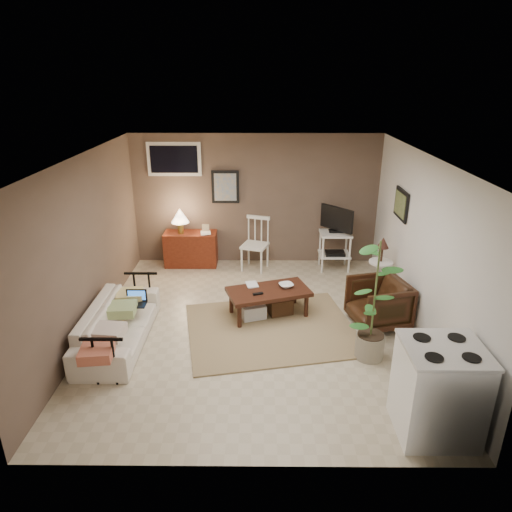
{
  "coord_description": "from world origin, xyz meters",
  "views": [
    {
      "loc": [
        0.07,
        -5.67,
        3.35
      ],
      "look_at": [
        0.02,
        0.35,
        0.95
      ],
      "focal_mm": 32.0,
      "sensor_mm": 36.0,
      "label": 1
    }
  ],
  "objects_px": {
    "red_console": "(190,246)",
    "stove": "(438,390)",
    "potted_plant": "(375,297)",
    "spindle_chair": "(255,245)",
    "side_table": "(381,260)",
    "coffee_table": "(268,301)",
    "tv_stand": "(335,237)",
    "armchair": "(379,301)",
    "sofa": "(117,318)"
  },
  "relations": [
    {
      "from": "sofa",
      "to": "potted_plant",
      "type": "bearing_deg",
      "value": -95.71
    },
    {
      "from": "tv_stand",
      "to": "potted_plant",
      "type": "bearing_deg",
      "value": -89.53
    },
    {
      "from": "tv_stand",
      "to": "coffee_table",
      "type": "bearing_deg",
      "value": -125.01
    },
    {
      "from": "side_table",
      "to": "stove",
      "type": "bearing_deg",
      "value": -93.33
    },
    {
      "from": "sofa",
      "to": "tv_stand",
      "type": "xyz_separation_m",
      "value": [
        3.25,
        2.52,
        0.26
      ]
    },
    {
      "from": "stove",
      "to": "potted_plant",
      "type": "bearing_deg",
      "value": 105.17
    },
    {
      "from": "side_table",
      "to": "stove",
      "type": "xyz_separation_m",
      "value": [
        -0.18,
        -3.01,
        -0.13
      ]
    },
    {
      "from": "coffee_table",
      "to": "red_console",
      "type": "height_order",
      "value": "red_console"
    },
    {
      "from": "tv_stand",
      "to": "spindle_chair",
      "type": "bearing_deg",
      "value": -179.85
    },
    {
      "from": "coffee_table",
      "to": "stove",
      "type": "relative_size",
      "value": 1.32
    },
    {
      "from": "coffee_table",
      "to": "tv_stand",
      "type": "height_order",
      "value": "tv_stand"
    },
    {
      "from": "sofa",
      "to": "red_console",
      "type": "relative_size",
      "value": 1.67
    },
    {
      "from": "armchair",
      "to": "potted_plant",
      "type": "relative_size",
      "value": 0.47
    },
    {
      "from": "red_console",
      "to": "stove",
      "type": "relative_size",
      "value": 1.12
    },
    {
      "from": "stove",
      "to": "spindle_chair",
      "type": "bearing_deg",
      "value": 113.87
    },
    {
      "from": "spindle_chair",
      "to": "armchair",
      "type": "height_order",
      "value": "spindle_chair"
    },
    {
      "from": "potted_plant",
      "to": "stove",
      "type": "xyz_separation_m",
      "value": [
        0.35,
        -1.29,
        -0.36
      ]
    },
    {
      "from": "spindle_chair",
      "to": "tv_stand",
      "type": "distance_m",
      "value": 1.46
    },
    {
      "from": "coffee_table",
      "to": "armchair",
      "type": "relative_size",
      "value": 1.75
    },
    {
      "from": "coffee_table",
      "to": "spindle_chair",
      "type": "height_order",
      "value": "spindle_chair"
    },
    {
      "from": "spindle_chair",
      "to": "stove",
      "type": "distance_m",
      "value": 4.51
    },
    {
      "from": "spindle_chair",
      "to": "potted_plant",
      "type": "height_order",
      "value": "potted_plant"
    },
    {
      "from": "spindle_chair",
      "to": "potted_plant",
      "type": "xyz_separation_m",
      "value": [
        1.48,
        -2.84,
        0.4
      ]
    },
    {
      "from": "side_table",
      "to": "tv_stand",
      "type": "bearing_deg",
      "value": 116.12
    },
    {
      "from": "armchair",
      "to": "side_table",
      "type": "bearing_deg",
      "value": 151.59
    },
    {
      "from": "side_table",
      "to": "red_console",
      "type": "bearing_deg",
      "value": 158.32
    },
    {
      "from": "stove",
      "to": "coffee_table",
      "type": "bearing_deg",
      "value": 124.55
    },
    {
      "from": "coffee_table",
      "to": "red_console",
      "type": "xyz_separation_m",
      "value": [
        -1.42,
        1.94,
        0.14
      ]
    },
    {
      "from": "tv_stand",
      "to": "side_table",
      "type": "relative_size",
      "value": 1.17
    },
    {
      "from": "coffee_table",
      "to": "tv_stand",
      "type": "distance_m",
      "value": 2.2
    },
    {
      "from": "tv_stand",
      "to": "potted_plant",
      "type": "relative_size",
      "value": 0.74
    },
    {
      "from": "potted_plant",
      "to": "spindle_chair",
      "type": "bearing_deg",
      "value": 117.49
    },
    {
      "from": "coffee_table",
      "to": "spindle_chair",
      "type": "distance_m",
      "value": 1.8
    },
    {
      "from": "spindle_chair",
      "to": "armchair",
      "type": "distance_m",
      "value": 2.69
    },
    {
      "from": "red_console",
      "to": "potted_plant",
      "type": "xyz_separation_m",
      "value": [
        2.69,
        -3.01,
        0.47
      ]
    },
    {
      "from": "tv_stand",
      "to": "side_table",
      "type": "xyz_separation_m",
      "value": [
        0.55,
        -1.12,
        0.0
      ]
    },
    {
      "from": "stove",
      "to": "sofa",
      "type": "bearing_deg",
      "value": 155.95
    },
    {
      "from": "spindle_chair",
      "to": "tv_stand",
      "type": "height_order",
      "value": "tv_stand"
    },
    {
      "from": "red_console",
      "to": "tv_stand",
      "type": "xyz_separation_m",
      "value": [
        2.67,
        -0.16,
        0.24
      ]
    },
    {
      "from": "spindle_chair",
      "to": "tv_stand",
      "type": "xyz_separation_m",
      "value": [
        1.45,
        0.0,
        0.17
      ]
    },
    {
      "from": "red_console",
      "to": "armchair",
      "type": "relative_size",
      "value": 1.48
    },
    {
      "from": "red_console",
      "to": "stove",
      "type": "xyz_separation_m",
      "value": [
        3.04,
        -4.29,
        0.11
      ]
    },
    {
      "from": "red_console",
      "to": "coffee_table",
      "type": "bearing_deg",
      "value": -53.75
    },
    {
      "from": "stove",
      "to": "red_console",
      "type": "bearing_deg",
      "value": 125.33
    },
    {
      "from": "tv_stand",
      "to": "armchair",
      "type": "height_order",
      "value": "tv_stand"
    },
    {
      "from": "red_console",
      "to": "armchair",
      "type": "bearing_deg",
      "value": -36.26
    },
    {
      "from": "sofa",
      "to": "spindle_chair",
      "type": "relative_size",
      "value": 1.91
    },
    {
      "from": "armchair",
      "to": "red_console",
      "type": "bearing_deg",
      "value": -140.25
    },
    {
      "from": "coffee_table",
      "to": "sofa",
      "type": "height_order",
      "value": "sofa"
    },
    {
      "from": "tv_stand",
      "to": "stove",
      "type": "bearing_deg",
      "value": -84.85
    }
  ]
}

